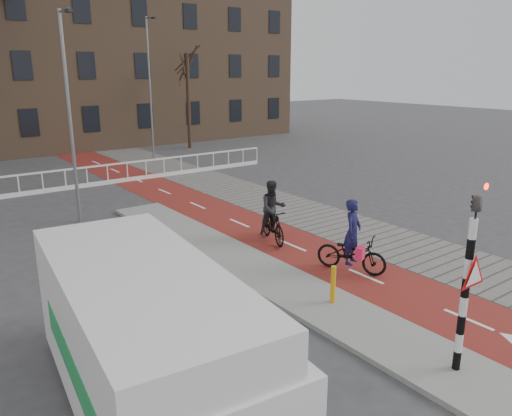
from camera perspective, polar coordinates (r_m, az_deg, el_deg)
ground at (r=11.74m, az=14.96°, el=-12.47°), size 120.00×120.00×0.00m
bike_lane at (r=19.74m, az=-5.23°, el=-0.34°), size 2.50×60.00×0.01m
sidewalk at (r=21.28m, az=1.21°, el=0.90°), size 3.00×60.00×0.01m
curb_island at (r=13.85m, az=0.05°, el=-7.14°), size 1.80×16.00×0.12m
traffic_signal at (r=9.45m, az=23.10°, el=-7.01°), size 0.80×0.80×3.68m
bollard at (r=11.90m, az=8.80°, el=-8.62°), size 0.12×0.12×0.91m
cyclist_near at (r=13.95m, az=10.89°, el=-4.47°), size 1.43×2.08×2.05m
cyclist_far at (r=15.99m, az=1.92°, el=-1.01°), size 1.06×1.95×2.01m
van at (r=8.45m, az=-12.79°, el=-14.08°), size 2.88×5.93×2.46m
tree_right at (r=35.46m, az=-7.73°, el=11.95°), size 0.25×0.25×6.42m
streetlight_near at (r=18.75m, az=-20.47°, el=9.29°), size 0.12×0.12×7.32m
streetlight_right at (r=31.45m, az=-12.01°, el=13.05°), size 0.12×0.12×8.33m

